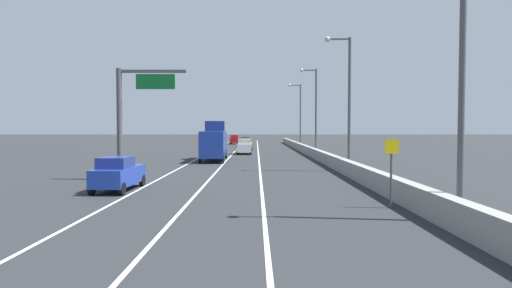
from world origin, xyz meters
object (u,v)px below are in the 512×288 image
car_red_3 (235,140)px  car_blue_0 (118,174)px  lamp_post_right_near (456,56)px  car_white_4 (244,147)px  overhead_sign_gantry (130,110)px  car_green_1 (246,142)px  lamp_post_right_third (314,106)px  lamp_post_right_fourth (299,112)px  lamp_post_right_second (346,95)px  box_truck (214,142)px  speed_advisory_sign (391,168)px  car_yellow_2 (246,144)px

car_red_3 → car_blue_0: bearing=-92.6°
lamp_post_right_near → car_white_4: lamp_post_right_near is taller
overhead_sign_gantry → car_green_1: 48.04m
lamp_post_right_third → lamp_post_right_near: bearing=-89.6°
overhead_sign_gantry → lamp_post_right_fourth: size_ratio=0.69×
lamp_post_right_fourth → car_blue_0: lamp_post_right_fourth is taller
car_blue_0 → car_white_4: car_white_4 is taller
lamp_post_right_second → car_blue_0: 19.02m
car_red_3 → lamp_post_right_fourth: bearing=-60.6°
car_white_4 → car_red_3: bearing=95.0°
overhead_sign_gantry → car_blue_0: bearing=-81.8°
overhead_sign_gantry → box_truck: size_ratio=0.86×
car_green_1 → car_blue_0: bearing=-96.5°
box_truck → lamp_post_right_fourth: bearing=65.4°
lamp_post_right_third → lamp_post_right_fourth: size_ratio=1.00×
overhead_sign_gantry → car_white_4: overhead_sign_gantry is taller
lamp_post_right_near → car_green_1: lamp_post_right_near is taller
speed_advisory_sign → car_white_4: size_ratio=0.66×
car_green_1 → box_truck: (-2.67, -30.43, 1.00)m
overhead_sign_gantry → speed_advisory_sign: 17.76m
car_green_1 → car_yellow_2: 8.88m
overhead_sign_gantry → lamp_post_right_third: bearing=57.1°
car_blue_0 → car_red_3: size_ratio=1.00×
car_yellow_2 → car_white_4: 10.25m
lamp_post_right_second → box_truck: bearing=136.1°
lamp_post_right_third → box_truck: bearing=-148.8°
car_blue_0 → lamp_post_right_near: bearing=-27.7°
overhead_sign_gantry → box_truck: 17.67m
car_green_1 → car_yellow_2: size_ratio=1.04×
speed_advisory_sign → lamp_post_right_third: lamp_post_right_third is taller
car_red_3 → box_truck: bearing=-89.9°
car_blue_0 → lamp_post_right_second: bearing=34.9°
lamp_post_right_second → lamp_post_right_third: bearing=90.3°
car_yellow_2 → lamp_post_right_second: bearing=-75.1°
box_truck → lamp_post_right_second: bearing=-43.9°
lamp_post_right_second → lamp_post_right_fourth: bearing=90.1°
overhead_sign_gantry → car_red_3: bearing=86.6°
lamp_post_right_second → car_yellow_2: lamp_post_right_second is taller
car_blue_0 → car_red_3: car_red_3 is taller
overhead_sign_gantry → car_green_1: overhead_sign_gantry is taller
overhead_sign_gantry → lamp_post_right_near: lamp_post_right_near is taller
lamp_post_right_second → car_red_3: bearing=101.6°
car_red_3 → car_white_4: bearing=-85.0°
lamp_post_right_third → lamp_post_right_second: bearing=-89.7°
lamp_post_right_second → car_green_1: lamp_post_right_second is taller
car_blue_0 → car_white_4: (6.19, 33.07, 0.04)m
car_yellow_2 → car_blue_0: bearing=-98.2°
lamp_post_right_fourth → car_green_1: (-9.00, 4.94, -5.22)m
car_green_1 → box_truck: bearing=-95.0°
lamp_post_right_near → lamp_post_right_second: same height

